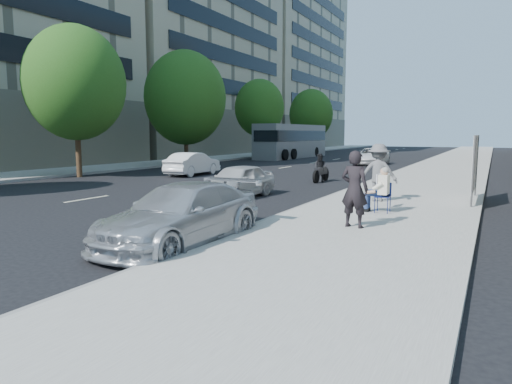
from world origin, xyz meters
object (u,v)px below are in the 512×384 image
Objects in this scene: protest_banner at (475,164)px; pedestrian_woman at (355,189)px; seated_protester at (379,187)px; white_sedan_far at (372,156)px; white_sedan_mid at (193,164)px; motorcycle at (321,169)px; bus at (292,141)px; parked_sedan at (181,214)px; white_sedan_near at (238,181)px; jogger at (378,173)px.

pedestrian_woman is at bearing -110.81° from protest_banner.
white_sedan_far is (-5.61, 22.59, -0.22)m from seated_protester.
white_sedan_mid is (-12.66, 8.64, -0.21)m from seated_protester.
bus is at bearing 118.21° from motorcycle.
seated_protester reaches higher than white_sedan_mid.
pedestrian_woman is 0.41× the size of parked_sedan.
bus is at bearing 124.40° from protest_banner.
white_sedan_mid is 7.89m from motorcycle.
pedestrian_woman is at bearing -62.74° from bus.
motorcycle is (-4.72, 10.89, -0.44)m from pedestrian_woman.
white_sedan_far is at bearing 95.05° from motorcycle.
motorcycle is 23.41m from bus.
pedestrian_woman is 4.16m from parked_sedan.
bus reaches higher than motorcycle.
parked_sedan is at bearing -81.29° from motorcycle.
seated_protester is 0.28× the size of white_sedan_far.
parked_sedan is at bearing -66.63° from white_sedan_near.
jogger is 3.25m from protest_banner.
jogger is 1.03× the size of pedestrian_woman.
motorcycle is at bearing -59.74° from pedestrian_woman.
white_sedan_near is 29.34m from bus.
parked_sedan is at bearing -120.81° from protest_banner.
bus reaches higher than protest_banner.
jogger is 5.17m from white_sedan_near.
parked_sedan is at bearing 61.69° from jogger.
motorcycle reaches higher than white_sedan_mid.
jogger is 0.41× the size of white_sedan_far.
protest_banner is 8.26m from white_sedan_near.
jogger is 7.57m from motorcycle.
motorcycle is (-1.70, 13.71, -0.02)m from parked_sedan.
bus reaches higher than white_sedan_mid.
pedestrian_woman is (-0.05, -2.45, 0.20)m from seated_protester.
seated_protester is 2.26m from jogger.
bus is (-17.54, 25.61, 0.23)m from protest_banner.
bus is at bearing -84.96° from white_sedan_mid.
jogger reaches higher than white_sedan_mid.
parked_sedan is 2.21× the size of motorcycle.
protest_banner reaches higher than jogger.
jogger is at bearing -59.84° from bus.
bus reaches higher than white_sedan_far.
jogger is 0.63× the size of protest_banner.
parked_sedan is (-5.38, -9.02, -0.75)m from protest_banner.
seated_protester is 23.28m from white_sedan_far.
seated_protester is 33.09m from bus.
protest_banner is 0.25× the size of bus.
white_sedan_mid is at bearing -179.80° from motorcycle.
pedestrian_woman is 11.88m from motorcycle.
white_sedan_far is at bearing 103.95° from seated_protester.
jogger reaches higher than motorcycle.
parked_sedan is 13.81m from motorcycle.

